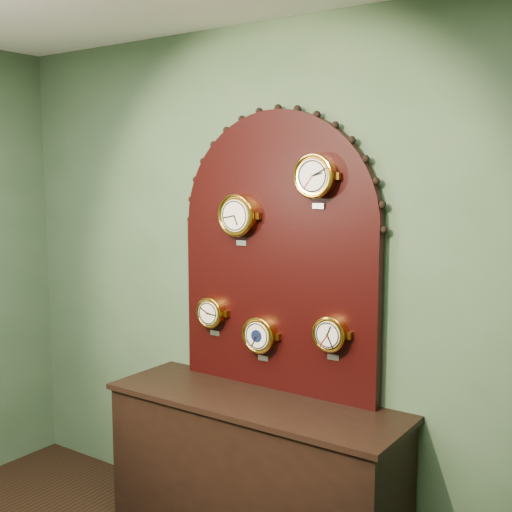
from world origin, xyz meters
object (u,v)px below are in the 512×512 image
Objects in this scene: shop_counter at (254,477)px; roman_clock at (238,215)px; display_board at (277,244)px; barometer at (260,335)px; hygrometer at (211,312)px; tide_clock at (331,334)px; arabic_clock at (315,176)px.

shop_counter is 5.64× the size of roman_clock.
barometer is (-0.07, -0.07, -0.49)m from display_board.
hygrometer is at bearing -170.79° from display_board.
tide_clock is at bearing 23.04° from shop_counter.
shop_counter is at bearing -156.96° from tide_clock.
hygrometer is (-0.40, 0.15, 0.81)m from shop_counter.
arabic_clock is 1.02m from hygrometer.
roman_clock is at bearing -179.74° from barometer.
roman_clock reaches higher than shop_counter.
barometer is at bearing -179.91° from tide_clock.
roman_clock is 1.12× the size of barometer.
barometer is at bearing -135.33° from display_board.
display_board reaches higher than shop_counter.
tide_clock is (0.58, 0.00, -0.57)m from roman_clock.
hygrometer is at bearing 179.55° from roman_clock.
roman_clock is at bearing 144.21° from shop_counter.
hygrometer is (-0.40, -0.07, -0.41)m from display_board.
barometer is at bearing 113.49° from shop_counter.
hygrometer is at bearing 179.89° from arabic_clock.
arabic_clock is (0.27, -0.07, 0.36)m from display_board.
arabic_clock is 0.79m from tide_clock.
tide_clock reaches higher than shop_counter.
display_board reaches higher than hygrometer.
barometer is (0.34, -0.00, -0.08)m from hygrometer.
arabic_clock is at bearing -14.07° from display_board.
roman_clock is 1.03× the size of arabic_clock.
display_board is 0.50m from barometer.
tide_clock is (0.43, 0.00, 0.07)m from barometer.
tide_clock is (0.77, -0.00, -0.02)m from hygrometer.
roman_clock is at bearing -179.87° from tide_clock.
display_board is 5.39× the size of roman_clock.
shop_counter is 1.05× the size of display_board.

